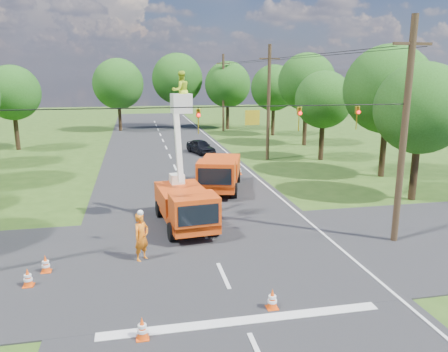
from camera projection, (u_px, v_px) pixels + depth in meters
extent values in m
plane|color=#2C4C16|center=(175.00, 168.00, 35.80)|extent=(140.00, 140.00, 0.00)
cube|color=black|center=(175.00, 168.00, 35.80)|extent=(12.00, 100.00, 0.06)
cube|color=black|center=(214.00, 256.00, 18.64)|extent=(56.00, 10.00, 0.07)
cube|color=silver|center=(244.00, 322.00, 13.68)|extent=(9.00, 0.45, 0.02)
cube|color=silver|center=(241.00, 165.00, 36.89)|extent=(0.12, 90.00, 0.02)
cube|color=#D73F0F|center=(185.00, 213.00, 22.12)|extent=(2.71, 6.01, 0.44)
cube|color=#D73F0F|center=(194.00, 211.00, 20.00)|extent=(2.29, 1.86, 1.46)
cube|color=black|center=(199.00, 215.00, 19.22)|extent=(1.84, 0.24, 0.92)
cube|color=#D73F0F|center=(181.00, 197.00, 22.70)|extent=(2.63, 3.81, 0.97)
cylinder|color=black|center=(172.00, 232.00, 20.16)|extent=(0.40, 0.92, 0.89)
cylinder|color=black|center=(214.00, 227.00, 20.75)|extent=(0.40, 0.92, 0.89)
cylinder|color=black|center=(159.00, 209.00, 23.59)|extent=(0.40, 0.92, 0.89)
cylinder|color=black|center=(196.00, 205.00, 24.18)|extent=(0.40, 0.92, 0.89)
cube|color=silver|center=(177.00, 179.00, 23.52)|extent=(0.80, 0.80, 0.53)
cube|color=silver|center=(178.00, 141.00, 22.53)|extent=(0.40, 1.32, 4.21)
cube|color=silver|center=(181.00, 103.00, 21.13)|extent=(1.01, 1.01, 0.92)
imported|color=#C6E526|center=(181.00, 91.00, 20.99)|extent=(1.09, 0.96, 1.88)
cube|color=#D73F0F|center=(220.00, 178.00, 29.06)|extent=(3.98, 6.70, 0.47)
cube|color=#D73F0F|center=(216.00, 174.00, 26.68)|extent=(2.72, 2.36, 1.58)
cube|color=black|center=(215.00, 177.00, 25.80)|extent=(1.94, 0.62, 1.00)
cube|color=#D73F0F|center=(221.00, 166.00, 29.72)|extent=(3.46, 4.42, 1.05)
cylinder|color=black|center=(199.00, 190.00, 27.28)|extent=(0.59, 1.02, 0.97)
cylinder|color=black|center=(234.00, 191.00, 27.10)|extent=(0.59, 1.02, 0.97)
cylinder|color=black|center=(207.00, 175.00, 31.15)|extent=(0.59, 1.02, 0.97)
cylinder|color=black|center=(238.00, 176.00, 30.97)|extent=(0.59, 1.02, 0.97)
imported|color=orange|center=(141.00, 237.00, 17.95)|extent=(0.88, 0.87, 2.05)
imported|color=black|center=(201.00, 147.00, 42.06)|extent=(2.73, 4.27, 1.35)
cone|color=#F44C0C|center=(142.00, 328.00, 12.70)|extent=(0.36, 0.36, 0.70)
cube|color=#F44C0C|center=(143.00, 338.00, 12.78)|extent=(0.38, 0.38, 0.04)
cylinder|color=white|center=(142.00, 326.00, 12.68)|extent=(0.26, 0.26, 0.09)
cylinder|color=white|center=(142.00, 330.00, 12.72)|extent=(0.31, 0.31, 0.09)
cone|color=#F44C0C|center=(272.00, 298.00, 14.34)|extent=(0.36, 0.36, 0.70)
cube|color=#F44C0C|center=(272.00, 308.00, 14.42)|extent=(0.38, 0.38, 0.04)
cylinder|color=white|center=(272.00, 297.00, 14.33)|extent=(0.26, 0.26, 0.09)
cylinder|color=white|center=(272.00, 301.00, 14.36)|extent=(0.31, 0.31, 0.09)
cone|color=#F44C0C|center=(201.00, 203.00, 24.93)|extent=(0.36, 0.36, 0.70)
cube|color=#F44C0C|center=(201.00, 208.00, 25.01)|extent=(0.38, 0.38, 0.04)
cylinder|color=white|center=(201.00, 202.00, 24.92)|extent=(0.26, 0.26, 0.09)
cylinder|color=white|center=(201.00, 204.00, 24.95)|extent=(0.31, 0.31, 0.09)
cone|color=#F44C0C|center=(223.00, 189.00, 27.81)|extent=(0.36, 0.36, 0.70)
cube|color=#F44C0C|center=(223.00, 194.00, 27.89)|extent=(0.38, 0.38, 0.04)
cylinder|color=white|center=(223.00, 188.00, 27.80)|extent=(0.26, 0.26, 0.09)
cylinder|color=white|center=(223.00, 191.00, 27.83)|extent=(0.31, 0.31, 0.09)
cone|color=#F44C0C|center=(46.00, 263.00, 16.98)|extent=(0.36, 0.36, 0.70)
cube|color=#F44C0C|center=(46.00, 271.00, 17.06)|extent=(0.38, 0.38, 0.04)
cylinder|color=white|center=(45.00, 262.00, 16.97)|extent=(0.26, 0.26, 0.09)
cylinder|color=white|center=(46.00, 266.00, 17.00)|extent=(0.31, 0.31, 0.09)
cone|color=#F44C0C|center=(28.00, 277.00, 15.84)|extent=(0.36, 0.36, 0.70)
cube|color=#F44C0C|center=(29.00, 286.00, 15.92)|extent=(0.38, 0.38, 0.04)
cylinder|color=white|center=(28.00, 276.00, 15.83)|extent=(0.26, 0.26, 0.09)
cylinder|color=white|center=(28.00, 279.00, 15.86)|extent=(0.31, 0.31, 0.09)
cone|color=#F44C0C|center=(239.00, 170.00, 33.29)|extent=(0.36, 0.36, 0.70)
cube|color=#F44C0C|center=(239.00, 174.00, 33.37)|extent=(0.38, 0.38, 0.04)
cylinder|color=white|center=(239.00, 169.00, 33.28)|extent=(0.26, 0.26, 0.09)
cylinder|color=white|center=(239.00, 171.00, 33.31)|extent=(0.31, 0.31, 0.09)
cylinder|color=#4C3823|center=(404.00, 134.00, 19.14)|extent=(0.30, 0.30, 10.00)
cube|color=#4C3823|center=(413.00, 44.00, 18.26)|extent=(1.80, 0.12, 0.12)
cylinder|color=#4C3823|center=(269.00, 103.00, 38.21)|extent=(0.30, 0.30, 10.00)
cube|color=#4C3823|center=(270.00, 59.00, 37.33)|extent=(1.80, 0.12, 0.12)
cylinder|color=#4C3823|center=(223.00, 93.00, 57.27)|extent=(0.30, 0.30, 10.00)
cube|color=#4C3823|center=(223.00, 63.00, 56.40)|extent=(1.80, 0.12, 0.12)
cylinder|color=black|center=(201.00, 107.00, 17.09)|extent=(18.00, 0.04, 0.04)
cube|color=#AB9314|center=(252.00, 118.00, 17.60)|extent=(0.60, 0.05, 0.60)
imported|color=#AB9314|center=(198.00, 121.00, 17.19)|extent=(0.16, 0.20, 1.00)
sphere|color=#FF0C0C|center=(199.00, 115.00, 17.02)|extent=(0.14, 0.14, 0.14)
imported|color=#AB9314|center=(299.00, 119.00, 18.01)|extent=(0.16, 0.20, 1.00)
sphere|color=#FF0C0C|center=(300.00, 113.00, 17.84)|extent=(0.14, 0.14, 0.14)
imported|color=#AB9314|center=(357.00, 118.00, 18.52)|extent=(0.16, 0.20, 1.00)
sphere|color=#FF0C0C|center=(359.00, 112.00, 18.34)|extent=(0.14, 0.14, 0.14)
cylinder|color=#382616|center=(16.00, 130.00, 43.89)|extent=(0.44, 0.44, 4.05)
sphere|color=#1E4913|center=(12.00, 93.00, 43.05)|extent=(5.40, 5.40, 5.40)
cylinder|color=#382616|center=(415.00, 168.00, 26.53)|extent=(0.44, 0.44, 3.96)
sphere|color=#1E4913|center=(421.00, 108.00, 25.70)|extent=(5.40, 5.40, 5.40)
cylinder|color=#382616|center=(383.00, 146.00, 32.47)|extent=(0.44, 0.44, 4.58)
sphere|color=#1E4913|center=(388.00, 89.00, 31.51)|extent=(6.40, 6.40, 6.40)
cylinder|color=#382616|center=(322.00, 139.00, 38.88)|extent=(0.44, 0.44, 3.78)
sphere|color=#1E4913|center=(324.00, 100.00, 38.09)|extent=(5.00, 5.00, 5.00)
cylinder|color=#382616|center=(305.00, 123.00, 46.71)|extent=(0.44, 0.44, 4.75)
sphere|color=#1E4913|center=(307.00, 82.00, 45.71)|extent=(6.00, 6.00, 6.00)
cylinder|color=#382616|center=(273.00, 119.00, 54.21)|extent=(0.44, 0.44, 4.14)
sphere|color=#1E4913|center=(274.00, 88.00, 53.35)|extent=(5.60, 5.60, 5.60)
cylinder|color=#382616|center=(120.00, 114.00, 58.15)|extent=(0.44, 0.44, 4.40)
sphere|color=#1E4913|center=(118.00, 84.00, 57.23)|extent=(6.60, 6.60, 6.60)
cylinder|color=#382616|center=(178.00, 111.00, 61.57)|extent=(0.44, 0.44, 4.84)
sphere|color=#1E4913|center=(177.00, 79.00, 60.55)|extent=(7.00, 7.00, 7.00)
cylinder|color=#382616|center=(228.00, 113.00, 60.03)|extent=(0.44, 0.44, 4.31)
sphere|color=#1E4913|center=(228.00, 84.00, 59.13)|extent=(6.20, 6.20, 6.20)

